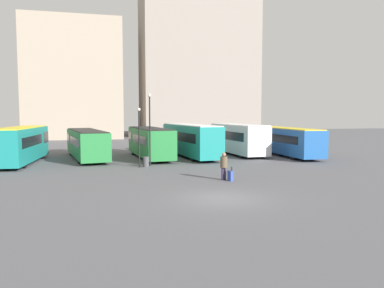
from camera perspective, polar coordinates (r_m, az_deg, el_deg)
ground_plane at (r=19.95m, az=4.54°, el=-8.26°), size 160.00×160.00×0.00m
building_block_left at (r=74.98m, az=-17.36°, el=9.11°), size 16.88×16.20×21.20m
building_block_right at (r=78.50m, az=0.85°, el=15.33°), size 22.72×12.40×38.13m
bus_0 at (r=36.99m, az=-24.57°, el=0.05°), size 3.29×10.88×3.26m
bus_1 at (r=38.67m, az=-15.80°, el=0.17°), size 4.57×12.20×2.85m
bus_2 at (r=37.97m, az=-6.46°, el=0.37°), size 3.49×10.95×3.04m
bus_3 at (r=38.82m, az=-0.33°, el=0.75°), size 3.70×12.14×3.35m
bus_4 at (r=41.15m, az=7.00°, el=0.89°), size 3.27×10.14×3.32m
bus_5 at (r=41.28m, az=13.93°, el=0.57°), size 2.66×12.28×2.98m
traveler at (r=25.18m, az=4.87°, el=-3.02°), size 0.56×0.56×1.86m
suitcase at (r=25.03m, az=5.87°, el=-4.83°), size 0.28×0.46×0.97m
lamp_post_0 at (r=31.94m, az=-6.46°, el=3.03°), size 0.28×0.28×6.13m
lamp_post_1 at (r=31.17m, az=-8.07°, el=1.83°), size 0.28×0.28×4.94m
trash_bin at (r=31.70m, az=-7.05°, el=-2.70°), size 0.52×0.52×0.85m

